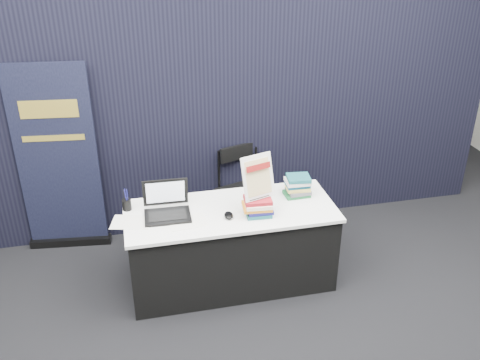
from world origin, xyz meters
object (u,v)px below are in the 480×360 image
laptop (167,207)px  stacking_chair (241,188)px  display_table (231,246)px  book_stack_short (297,186)px  pullup_banner (59,170)px  book_stack_tall (258,207)px  info_sign (258,177)px

laptop → stacking_chair: (0.81, 0.77, -0.31)m
display_table → stacking_chair: bearing=71.3°
book_stack_short → pullup_banner: 2.25m
pullup_banner → stacking_chair: bearing=2.2°
book_stack_tall → book_stack_short: 0.50m
laptop → display_table: bearing=-2.4°
display_table → pullup_banner: size_ratio=0.97×
book_stack_short → stacking_chair: (-0.36, 0.69, -0.34)m
display_table → laptop: size_ratio=4.62×
laptop → info_sign: bearing=-9.0°
display_table → book_stack_tall: 0.51m
display_table → info_sign: bearing=-26.3°
book_stack_tall → stacking_chair: 1.01m
book_stack_short → info_sign: bearing=-151.4°
book_stack_tall → info_sign: 0.26m
book_stack_short → stacking_chair: 0.85m
book_stack_tall → laptop: bearing=166.7°
laptop → pullup_banner: 1.29m
stacking_chair → laptop: bearing=-153.9°
book_stack_short → pullup_banner: size_ratio=0.12×
book_stack_tall → book_stack_short: bearing=31.7°
display_table → pullup_banner: (-1.46, 0.95, 0.45)m
display_table → info_sign: (0.21, -0.10, 0.71)m
display_table → book_stack_tall: (0.21, -0.13, 0.45)m
laptop → book_stack_tall: size_ratio=1.70×
info_sign → stacking_chair: bearing=68.7°
display_table → laptop: laptop is taller
book_stack_short → laptop: bearing=-175.8°
laptop → book_stack_short: 1.17m
book_stack_short → stacking_chair: bearing=117.5°
info_sign → display_table: bearing=136.5°
pullup_banner → stacking_chair: pullup_banner is taller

